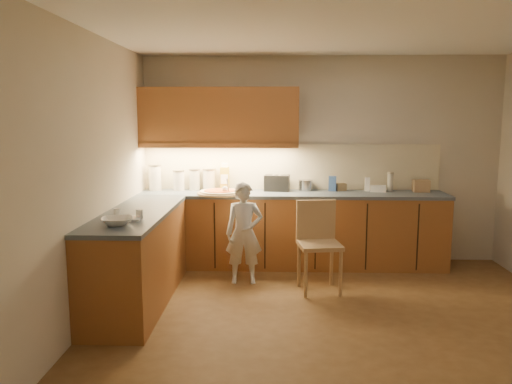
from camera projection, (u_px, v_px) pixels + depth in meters
room at (343, 136)px, 4.33m from camera, size 4.54×4.50×2.62m
l_counter at (246, 237)px, 5.78m from camera, size 3.77×2.62×0.92m
backsplash at (291, 167)px, 6.38m from camera, size 3.75×0.02×0.58m
upper_cabinets at (219, 116)px, 6.15m from camera, size 1.95×0.36×0.73m
pizza_on_board at (220, 192)px, 5.99m from camera, size 0.55×0.55×0.22m
child at (244, 233)px, 5.53m from camera, size 0.43×0.30×1.13m
wooden_chair at (318, 239)px, 5.32m from camera, size 0.48×0.48×0.95m
mixing_bowl at (117, 221)px, 4.29m from camera, size 0.33×0.33×0.07m
canister_a at (155, 177)px, 6.30m from camera, size 0.16×0.16×0.33m
canister_b at (179, 180)px, 6.29m from camera, size 0.15×0.15×0.26m
canister_c at (195, 179)px, 6.33m from camera, size 0.15×0.15×0.27m
canister_d at (209, 179)px, 6.34m from camera, size 0.17×0.17×0.28m
oil_jug at (225, 178)px, 6.31m from camera, size 0.13×0.10×0.35m
toaster at (277, 183)px, 6.26m from camera, size 0.33×0.21×0.20m
steel_pot at (305, 185)px, 6.30m from camera, size 0.18×0.18×0.14m
blue_box at (332, 184)px, 6.26m from camera, size 0.10×0.08×0.19m
card_box_a at (341, 187)px, 6.30m from camera, size 0.15×0.13×0.09m
white_bottle at (367, 184)px, 6.26m from camera, size 0.06×0.06×0.17m
flat_pack at (378, 189)px, 6.21m from camera, size 0.21×0.17×0.08m
tall_jar at (390, 182)px, 6.22m from camera, size 0.08×0.08×0.24m
card_box_b at (421, 186)px, 6.19m from camera, size 0.20×0.16×0.15m
dough_cloth at (127, 219)px, 4.52m from camera, size 0.27×0.22×0.02m
spice_jar_a at (117, 213)px, 4.65m from camera, size 0.06×0.06×0.08m
spice_jar_b at (139, 214)px, 4.55m from camera, size 0.07×0.07×0.08m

